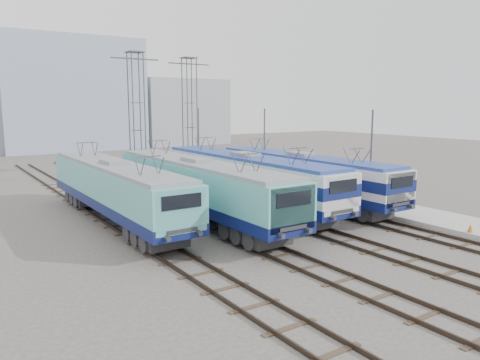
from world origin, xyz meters
name	(u,v)px	position (x,y,z in m)	size (l,w,h in m)	color
ground	(291,239)	(0.00, 0.00, 0.00)	(160.00, 160.00, 0.00)	#514C47
platform	(324,194)	(10.20, 8.00, 0.15)	(4.00, 70.00, 0.30)	#9E9E99
locomotive_far_left	(116,187)	(-6.75, 8.70, 2.28)	(2.91, 18.36, 3.46)	#0D174D
locomotive_center_left	(199,185)	(-2.25, 6.33, 2.33)	(2.97, 18.76, 3.53)	#0D174D
locomotive_center_right	(247,176)	(2.25, 7.55, 2.38)	(2.96, 18.70, 3.51)	#0D174D
locomotive_far_right	(303,174)	(6.75, 6.74, 2.27)	(2.81, 17.79, 3.34)	#0D174D
catenary_tower_west	(137,112)	(0.00, 22.00, 6.64)	(4.50, 1.20, 12.00)	#3F4247
catenary_tower_east	(190,112)	(6.50, 24.00, 6.64)	(4.50, 1.20, 12.00)	#3F4247
mast_front	(371,162)	(8.60, 2.00, 3.50)	(0.12, 0.12, 7.00)	#3F4247
mast_mid	(264,148)	(8.60, 14.00, 3.50)	(0.12, 0.12, 7.00)	#3F4247
mast_rear	(199,140)	(8.60, 26.00, 3.50)	(0.12, 0.12, 7.00)	#3F4247
safety_cone	(470,228)	(8.50, -5.31, 0.54)	(0.32, 0.32, 0.49)	orange
building_center	(69,95)	(4.00, 62.00, 9.00)	(22.00, 14.00, 18.00)	#8D99AE
building_east	(178,112)	(24.00, 62.00, 6.00)	(16.00, 12.00, 12.00)	#8C929D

